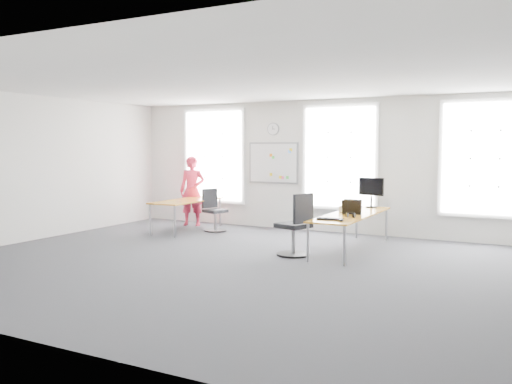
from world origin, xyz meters
The scene contains 22 objects.
floor centered at (0.00, 0.00, 0.00)m, with size 10.00×10.00×0.00m, color #2B2B30.
ceiling centered at (0.00, 0.00, 3.00)m, with size 10.00×10.00×0.00m, color white.
wall_back centered at (0.00, 4.00, 1.50)m, with size 10.00×10.00×0.00m, color silver.
wall_front centered at (0.00, -4.00, 1.50)m, with size 10.00×10.00×0.00m, color silver.
wall_left centered at (-5.00, 0.00, 1.50)m, with size 10.00×10.00×0.00m, color silver.
window_left centered at (-3.00, 3.97, 1.70)m, with size 1.60×0.06×2.20m, color white.
window_mid centered at (0.30, 3.97, 1.70)m, with size 1.60×0.06×2.20m, color white.
window_right centered at (3.30, 3.97, 1.70)m, with size 1.60×0.06×2.20m, color white.
desk_right centered at (1.19, 2.08, 0.64)m, with size 0.76×2.83×0.69m.
desk_left centered at (-2.91, 2.62, 0.65)m, with size 0.78×1.96×0.71m.
chair_right centered at (0.49, 1.12, 0.49)m, with size 0.64×0.64×1.12m.
chair_left centered at (-2.34, 2.89, 0.42)m, with size 0.56×0.56×0.97m.
person centered at (-3.28, 3.39, 0.85)m, with size 0.62×0.41×1.71m, color #CA2641.
whiteboard centered at (-1.35, 3.97, 1.55)m, with size 1.20×0.03×0.90m, color silver.
wall_clock centered at (-1.35, 3.97, 2.35)m, with size 0.30×0.30×0.04m, color gray.
keyboard centered at (1.11, 1.10, 0.70)m, with size 0.42×0.15×0.02m, color black.
mouse centered at (1.36, 0.98, 0.71)m, with size 0.07×0.12×0.04m, color black.
lens_cap centered at (1.28, 1.27, 0.69)m, with size 0.06×0.06×0.01m, color black.
headphones centered at (1.34, 1.54, 0.73)m, with size 0.16×0.09×0.10m.
laptop_sleeve centered at (1.23, 1.95, 0.83)m, with size 0.35×0.21×0.28m.
paper_stack centered at (1.05, 2.36, 0.74)m, with size 0.32×0.24×0.11m, color beige.
monitor centered at (1.22, 3.29, 1.06)m, with size 0.55×0.22×0.61m.
Camera 1 is at (4.26, -7.61, 1.93)m, focal length 38.00 mm.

